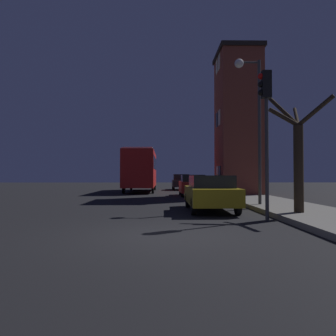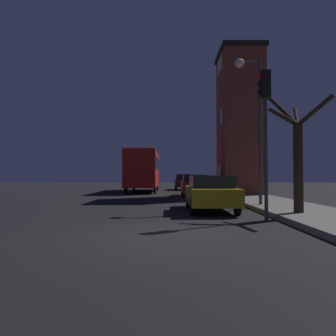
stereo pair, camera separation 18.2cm
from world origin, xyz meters
name	(u,v)px [view 1 (the left image)]	position (x,y,z in m)	size (l,w,h in m)	color
ground_plane	(163,235)	(0.00, 0.00, 0.00)	(120.00, 120.00, 0.00)	black
brick_building	(238,122)	(5.36, 15.39, 5.31)	(3.04, 4.07, 10.22)	brown
streetlamp	(252,106)	(3.99, 6.52, 4.57)	(1.17, 0.41, 6.51)	#38383A
traffic_light	(266,114)	(3.36, 2.63, 3.48)	(0.43, 0.24, 4.89)	#38383A
bare_tree	(297,155)	(4.68, 3.31, 2.17)	(1.90, 1.85, 4.28)	#2D2319
bus	(141,168)	(-2.03, 21.54, 2.17)	(2.55, 9.41, 3.65)	red
car_near_lane	(210,192)	(1.93, 5.43, 0.77)	(1.81, 4.55, 1.45)	olive
car_mid_lane	(192,185)	(2.06, 15.25, 0.78)	(1.75, 4.05, 1.50)	#B21E19
car_far_lane	(181,182)	(1.76, 25.18, 0.83)	(1.71, 4.57, 1.58)	black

